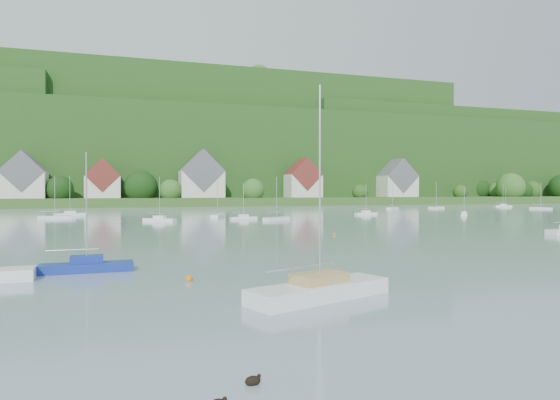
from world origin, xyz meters
The scene contains 14 objects.
far_shore_strip centered at (0.00, 200.00, 1.50)m, with size 600.00×60.00×3.00m, color #2F531F.
forested_ridge centered at (0.39, 268.57, 22.89)m, with size 620.00×181.22×69.89m.
village_building_0 centered at (-55.00, 187.00, 9.51)m, with size 14.00×10.40×16.00m.
village_building_1 centered at (-30.00, 189.00, 8.75)m, with size 12.00×9.36×14.00m.
village_building_2 centered at (5.00, 188.00, 10.27)m, with size 16.00×11.44×18.00m.
village_building_3 centered at (45.00, 186.00, 9.43)m, with size 13.00×10.40×15.50m.
village_building_4 centered at (90.00, 190.00, 9.59)m, with size 15.00×10.40×16.50m.
near_sailboat_1 centered at (-25.47, 37.13, 0.43)m, with size 5.93×1.83×7.94m.
near_sailboat_2 centered at (-13.89, 24.80, 0.51)m, with size 8.11×4.82×10.59m.
mooring_buoy_0 centered at (-19.46, 31.66, 0.00)m, with size 0.48×0.48×0.48m, color orange.
mooring_buoy_3 centered at (1.44, 57.54, 0.00)m, with size 0.40×0.40×0.40m, color orange.
mooring_buoy_5 centered at (-25.88, 36.65, 0.00)m, with size 0.44×0.44×0.44m, color orange.
duck_pair centered at (-20.37, 14.69, 0.11)m, with size 1.66×1.48×0.32m.
far_sailboat_cluster centered at (9.88, 116.27, 0.38)m, with size 192.19×63.44×8.71m.
Camera 1 is at (-23.16, 2.20, 5.33)m, focal length 31.65 mm.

